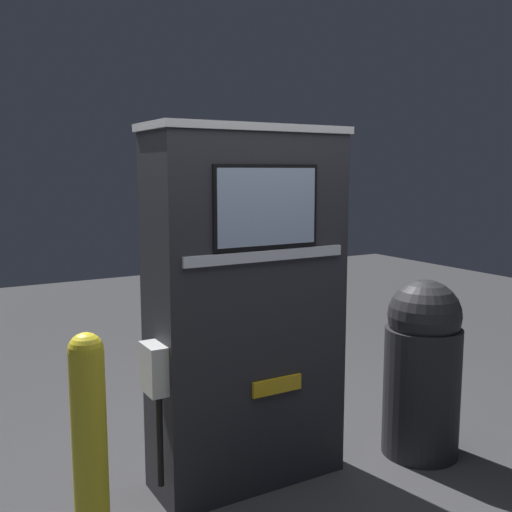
# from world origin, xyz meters

# --- Properties ---
(ground_plane) EXTENTS (14.00, 14.00, 0.00)m
(ground_plane) POSITION_xyz_m (0.00, 0.00, 0.00)
(ground_plane) COLOR #38383A
(gas_pump) EXTENTS (1.18, 0.46, 2.00)m
(gas_pump) POSITION_xyz_m (-0.00, 0.21, 1.01)
(gas_pump) COLOR #28282D
(gas_pump) RESTS_ON ground_plane
(safety_bollard) EXTENTS (0.15, 0.15, 1.08)m
(safety_bollard) POSITION_xyz_m (-0.98, -0.14, 0.57)
(safety_bollard) COLOR yellow
(safety_bollard) RESTS_ON ground_plane
(trash_bin) EXTENTS (0.47, 0.47, 1.11)m
(trash_bin) POSITION_xyz_m (1.09, -0.07, 0.56)
(trash_bin) COLOR #232326
(trash_bin) RESTS_ON ground_plane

